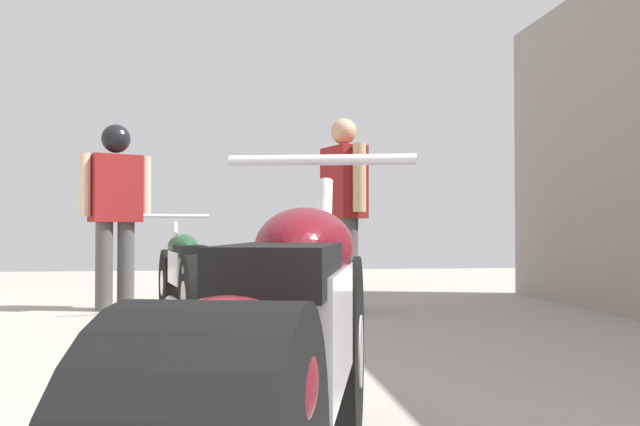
{
  "coord_description": "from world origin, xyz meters",
  "views": [
    {
      "loc": [
        -0.21,
        0.3,
        0.72
      ],
      "look_at": [
        0.2,
        3.49,
        0.8
      ],
      "focal_mm": 38.41,
      "sensor_mm": 36.0,
      "label": 1
    }
  ],
  "objects_px": {
    "motorcycle_black_naked": "(187,280)",
    "motorcycle_maroon_cruiser": "(290,374)",
    "mechanic_in_blue": "(344,203)",
    "mechanic_with_helmet": "(116,199)"
  },
  "relations": [
    {
      "from": "mechanic_with_helmet",
      "to": "motorcycle_maroon_cruiser",
      "type": "bearing_deg",
      "value": -76.24
    },
    {
      "from": "motorcycle_black_naked",
      "to": "mechanic_with_helmet",
      "type": "xyz_separation_m",
      "value": [
        -0.7,
        1.12,
        0.65
      ]
    },
    {
      "from": "motorcycle_black_naked",
      "to": "motorcycle_maroon_cruiser",
      "type": "bearing_deg",
      "value": -82.74
    },
    {
      "from": "mechanic_with_helmet",
      "to": "mechanic_in_blue",
      "type": "bearing_deg",
      "value": -12.52
    },
    {
      "from": "mechanic_in_blue",
      "to": "motorcycle_maroon_cruiser",
      "type": "bearing_deg",
      "value": -100.95
    },
    {
      "from": "motorcycle_black_naked",
      "to": "mechanic_in_blue",
      "type": "xyz_separation_m",
      "value": [
        1.29,
        0.68,
        0.61
      ]
    },
    {
      "from": "mechanic_in_blue",
      "to": "mechanic_with_helmet",
      "type": "xyz_separation_m",
      "value": [
        -1.99,
        0.44,
        0.04
      ]
    },
    {
      "from": "motorcycle_black_naked",
      "to": "mechanic_with_helmet",
      "type": "bearing_deg",
      "value": 121.97
    },
    {
      "from": "motorcycle_maroon_cruiser",
      "to": "mechanic_in_blue",
      "type": "distance_m",
      "value": 4.42
    },
    {
      "from": "motorcycle_maroon_cruiser",
      "to": "mechanic_in_blue",
      "type": "relative_size",
      "value": 1.22
    }
  ]
}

